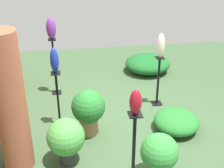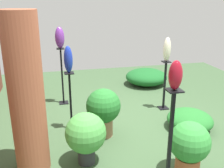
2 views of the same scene
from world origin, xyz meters
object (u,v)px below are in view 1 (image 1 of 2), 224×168
at_px(pedestal_cobalt, 58,102).
at_px(art_vase_violet, 51,28).
at_px(pedestal_ruby, 133,163).
at_px(art_vase_ruby, 136,102).
at_px(potted_plant_mid_left, 159,155).
at_px(art_vase_cobalt, 54,60).
at_px(brick_pillar, 10,105).
at_px(pedestal_violet, 55,69).
at_px(art_vase_ivory, 161,46).
at_px(potted_plant_walkway_edge, 66,138).
at_px(potted_plant_front_right, 88,109).
at_px(pedestal_ivory, 158,83).

relative_size(pedestal_cobalt, art_vase_violet, 2.37).
relative_size(pedestal_ruby, art_vase_violet, 3.03).
distance_m(pedestal_ruby, art_vase_ruby, 0.88).
bearing_deg(potted_plant_mid_left, pedestal_ruby, 125.62).
distance_m(art_vase_cobalt, potted_plant_mid_left, 2.29).
relative_size(brick_pillar, art_vase_ruby, 6.78).
height_order(pedestal_violet, art_vase_cobalt, art_vase_cobalt).
bearing_deg(art_vase_cobalt, brick_pillar, 148.44).
height_order(art_vase_ivory, potted_plant_mid_left, art_vase_ivory).
height_order(brick_pillar, art_vase_violet, brick_pillar).
bearing_deg(art_vase_cobalt, art_vase_ivory, -76.53).
bearing_deg(art_vase_violet, pedestal_ruby, -162.01).
distance_m(brick_pillar, pedestal_cobalt, 1.31).
xyz_separation_m(potted_plant_walkway_edge, potted_plant_front_right, (0.71, -0.39, 0.04)).
relative_size(art_vase_violet, potted_plant_walkway_edge, 0.58).
distance_m(pedestal_violet, potted_plant_front_right, 1.70).
bearing_deg(art_vase_ruby, art_vase_ivory, -23.05).
distance_m(art_vase_cobalt, potted_plant_walkway_edge, 1.35).
xyz_separation_m(pedestal_ivory, pedestal_cobalt, (-0.47, 1.97, 0.01)).
xyz_separation_m(pedestal_violet, potted_plant_front_right, (-1.60, -0.58, -0.07)).
relative_size(brick_pillar, potted_plant_front_right, 2.55).
relative_size(pedestal_ivory, art_vase_violet, 2.31).
bearing_deg(pedestal_violet, potted_plant_mid_left, -152.66).
bearing_deg(art_vase_violet, art_vase_cobalt, -176.69).
bearing_deg(pedestal_ivory, pedestal_violet, 69.19).
height_order(pedestal_ivory, art_vase_cobalt, art_vase_cobalt).
bearing_deg(art_vase_ruby, brick_pillar, 59.54).
relative_size(pedestal_violet, potted_plant_front_right, 1.48).
height_order(potted_plant_mid_left, potted_plant_front_right, potted_plant_front_right).
bearing_deg(pedestal_ivory, art_vase_ruby, 156.95).
bearing_deg(pedestal_cobalt, pedestal_violet, 3.31).
distance_m(potted_plant_walkway_edge, potted_plant_mid_left, 1.39).
bearing_deg(pedestal_cobalt, potted_plant_mid_left, -138.77).
bearing_deg(pedestal_violet, art_vase_ivory, -110.81).
distance_m(pedestal_cobalt, potted_plant_walkway_edge, 1.06).
xyz_separation_m(pedestal_violet, potted_plant_walkway_edge, (-2.31, -0.19, -0.12)).
relative_size(brick_pillar, pedestal_cobalt, 2.02).
bearing_deg(potted_plant_walkway_edge, potted_plant_front_right, -29.09).
height_order(pedestal_cobalt, potted_plant_mid_left, pedestal_cobalt).
xyz_separation_m(art_vase_ruby, potted_plant_mid_left, (0.32, -0.44, -1.08)).
bearing_deg(potted_plant_front_right, pedestal_violet, 20.07).
relative_size(brick_pillar, potted_plant_mid_left, 2.86).
bearing_deg(pedestal_ivory, potted_plant_walkway_edge, 129.49).
height_order(brick_pillar, art_vase_ruby, brick_pillar).
distance_m(art_vase_cobalt, art_vase_ruby, 2.15).
height_order(pedestal_ivory, pedestal_cobalt, pedestal_cobalt).
height_order(pedestal_violet, art_vase_violet, art_vase_violet).
distance_m(art_vase_ivory, potted_plant_mid_left, 2.31).
height_order(pedestal_ivory, pedestal_violet, pedestal_violet).
relative_size(art_vase_cobalt, potted_plant_mid_left, 0.61).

